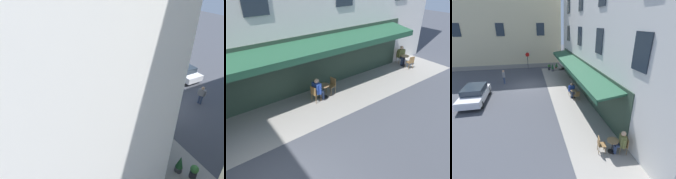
{
  "view_description": "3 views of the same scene",
  "coord_description": "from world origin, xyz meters",
  "views": [
    {
      "loc": [
        9.97,
        -9.72,
        9.5
      ],
      "look_at": [
        -2.34,
        -3.32,
        1.09
      ],
      "focal_mm": 32.55,
      "sensor_mm": 36.0,
      "label": 1
    },
    {
      "loc": [
        1.09,
        4.44,
        6.01
      ],
      "look_at": [
        -4.23,
        -2.71,
        0.95
      ],
      "focal_mm": 33.68,
      "sensor_mm": 36.0,
      "label": 2
    },
    {
      "loc": [
        -17.51,
        -0.16,
        6.39
      ],
      "look_at": [
        -4.28,
        -2.91,
        0.97
      ],
      "focal_mm": 26.77,
      "sensor_mm": 36.0,
      "label": 3
    }
  ],
  "objects": [
    {
      "name": "cafe_chair_wicker_by_window",
      "position": [
        -3.51,
        -3.73,
        0.55
      ],
      "size": [
        0.46,
        0.46,
        0.91
      ],
      "color": "olive",
      "rests_on": "ground_plane"
    },
    {
      "name": "walking_pedestrian_in_grey",
      "position": [
        1.24,
        2.79,
        0.91
      ],
      "size": [
        0.62,
        0.38,
        1.56
      ],
      "color": "navy",
      "rests_on": "ground_plane"
    },
    {
      "name": "cafe_chair_wicker_corner_right",
      "position": [
        -11.03,
        -3.44,
        0.55
      ],
      "size": [
        0.48,
        0.48,
        0.91
      ],
      "color": "olive",
      "rests_on": "ground_plane"
    },
    {
      "name": "potted_plant_under_sign",
      "position": [
        5.29,
        -3.25,
        0.54
      ],
      "size": [
        0.4,
        0.4,
        1.11
      ],
      "color": "#4C4C51",
      "rests_on": "ground_plane"
    },
    {
      "name": "no_parking_sign",
      "position": [
        6.98,
        0.11,
        1.79
      ],
      "size": [
        0.25,
        0.55,
        2.6
      ],
      "color": "black",
      "rests_on": "ground_plane"
    },
    {
      "name": "parked_car_white",
      "position": [
        -3.07,
        4.68,
        0.71
      ],
      "size": [
        4.3,
        1.81,
        1.33
      ],
      "color": "silver",
      "rests_on": "ground_plane"
    },
    {
      "name": "seated_patron_in_olive",
      "position": [
        -11.28,
        -4.46,
        0.71
      ],
      "size": [
        0.65,
        0.63,
        1.32
      ],
      "color": "navy",
      "rests_on": "ground_plane"
    },
    {
      "name": "seated_companion_in_blue",
      "position": [
        -3.72,
        -3.76,
        0.7
      ],
      "size": [
        0.59,
        0.65,
        1.3
      ],
      "color": "navy",
      "rests_on": "ground_plane"
    },
    {
      "name": "cafe_table_near_entrance",
      "position": [
        -11.16,
        -4.06,
        0.49
      ],
      "size": [
        0.6,
        0.6,
        0.75
      ],
      "color": "black",
      "rests_on": "ground_plane"
    },
    {
      "name": "cafe_table_mid_terrace",
      "position": [
        -4.13,
        -3.83,
        0.49
      ],
      "size": [
        0.6,
        0.6,
        0.75
      ],
      "color": "black",
      "rests_on": "ground_plane"
    },
    {
      "name": "potted_plant_entrance_right",
      "position": [
        5.92,
        -2.84,
        0.45
      ],
      "size": [
        0.43,
        0.43,
        0.84
      ],
      "color": "#2D2D33",
      "rests_on": "ground_plane"
    },
    {
      "name": "corner_building_facade",
      "position": [
        13.0,
        3.5,
        7.5
      ],
      "size": [
        10.12,
        17.0,
        15.0
      ],
      "color": "beige",
      "rests_on": "ground_plane"
    },
    {
      "name": "sidewalk_cafe_terrace",
      "position": [
        -3.25,
        -3.4,
        0.0
      ],
      "size": [
        20.5,
        3.2,
        0.01
      ],
      "primitive_type": "cube",
      "color": "gray",
      "rests_on": "ground_plane"
    },
    {
      "name": "back_alley_steps",
      "position": [
        6.6,
        -4.59,
        0.24
      ],
      "size": [
        2.4,
        1.75,
        0.6
      ],
      "color": "gray",
      "rests_on": "ground_plane"
    },
    {
      "name": "cafe_chair_wicker_near_door",
      "position": [
        -11.35,
        -4.66,
        0.55
      ],
      "size": [
        0.5,
        0.5,
        0.91
      ],
      "color": "olive",
      "rests_on": "ground_plane"
    },
    {
      "name": "ground_plane",
      "position": [
        0.0,
        0.0,
        0.0
      ],
      "size": [
        70.0,
        70.0,
        0.0
      ],
      "primitive_type": "plane",
      "color": "#42444C"
    },
    {
      "name": "potted_plant_mid_terrace",
      "position": [
        6.29,
        -3.98,
        0.47
      ],
      "size": [
        0.46,
        0.46,
        0.97
      ],
      "color": "brown",
      "rests_on": "ground_plane"
    },
    {
      "name": "cafe_chair_wicker_under_awning",
      "position": [
        -4.75,
        -3.97,
        0.55
      ],
      "size": [
        0.47,
        0.47,
        0.91
      ],
      "color": "olive",
      "rests_on": "ground_plane"
    },
    {
      "name": "cafe_building_facade",
      "position": [
        -4.0,
        -9.49,
        7.49
      ],
      "size": [
        20.0,
        10.7,
        15.0
      ],
      "color": "silver",
      "rests_on": "ground_plane"
    }
  ]
}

